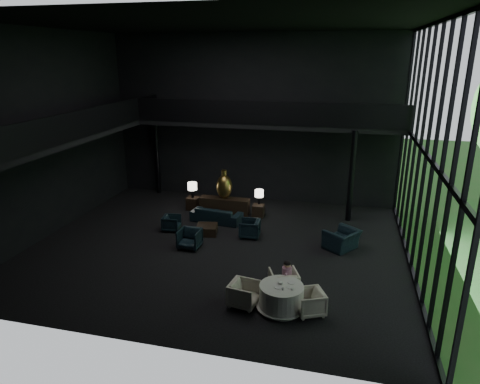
% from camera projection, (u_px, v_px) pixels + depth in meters
% --- Properties ---
extents(floor, '(14.00, 12.00, 0.02)m').
position_uv_depth(floor, '(219.00, 246.00, 16.39)').
color(floor, black).
rests_on(floor, ground).
extents(ceiling, '(14.00, 12.00, 0.02)m').
position_uv_depth(ceiling, '(215.00, 23.00, 13.92)').
color(ceiling, black).
rests_on(ceiling, ground).
extents(wall_back, '(14.00, 0.04, 8.00)m').
position_uv_depth(wall_back, '(253.00, 120.00, 20.69)').
color(wall_back, black).
rests_on(wall_back, ground).
extents(wall_front, '(14.00, 0.04, 8.00)m').
position_uv_depth(wall_front, '(140.00, 196.00, 9.61)').
color(wall_front, black).
rests_on(wall_front, ground).
extents(wall_left, '(0.04, 12.00, 8.00)m').
position_uv_depth(wall_left, '(46.00, 135.00, 16.75)').
color(wall_left, black).
rests_on(wall_left, ground).
extents(curtain_wall, '(0.20, 12.00, 8.00)m').
position_uv_depth(curtain_wall, '(426.00, 154.00, 13.57)').
color(curtain_wall, black).
rests_on(curtain_wall, ground).
extents(mezzanine_left, '(2.00, 12.00, 0.25)m').
position_uv_depth(mezzanine_left, '(68.00, 136.00, 16.52)').
color(mezzanine_left, black).
rests_on(mezzanine_left, wall_left).
extents(mezzanine_back, '(12.00, 2.00, 0.25)m').
position_uv_depth(mezzanine_back, '(269.00, 123.00, 19.54)').
color(mezzanine_back, black).
rests_on(mezzanine_back, wall_back).
extents(railing_left, '(0.06, 12.00, 1.00)m').
position_uv_depth(railing_left, '(90.00, 122.00, 16.11)').
color(railing_left, black).
rests_on(railing_left, mezzanine_left).
extents(railing_back, '(12.00, 0.06, 1.00)m').
position_uv_depth(railing_back, '(266.00, 113.00, 18.43)').
color(railing_back, black).
rests_on(railing_back, mezzanine_back).
extents(column_nw, '(0.24, 0.24, 4.00)m').
position_uv_depth(column_nw, '(157.00, 156.00, 22.17)').
color(column_nw, black).
rests_on(column_nw, floor).
extents(column_ne, '(0.24, 0.24, 4.00)m').
position_uv_depth(column_ne, '(351.00, 177.00, 18.37)').
color(column_ne, black).
rests_on(column_ne, floor).
extents(console, '(2.31, 0.52, 0.73)m').
position_uv_depth(console, '(224.00, 206.00, 19.69)').
color(console, black).
rests_on(console, floor).
extents(bronze_urn, '(0.71, 0.71, 1.32)m').
position_uv_depth(bronze_urn, '(224.00, 186.00, 19.41)').
color(bronze_urn, '#A67430').
rests_on(bronze_urn, console).
extents(side_table_left, '(0.54, 0.54, 0.59)m').
position_uv_depth(side_table_left, '(193.00, 203.00, 20.23)').
color(side_table_left, black).
rests_on(side_table_left, floor).
extents(table_lamp_left, '(0.43, 0.43, 0.73)m').
position_uv_depth(table_lamp_left, '(192.00, 187.00, 19.97)').
color(table_lamp_left, black).
rests_on(table_lamp_left, side_table_left).
extents(side_table_right, '(0.51, 0.51, 0.56)m').
position_uv_depth(side_table_right, '(258.00, 211.00, 19.32)').
color(side_table_right, black).
rests_on(side_table_right, floor).
extents(table_lamp_right, '(0.40, 0.40, 0.66)m').
position_uv_depth(table_lamp_right, '(259.00, 194.00, 19.22)').
color(table_lamp_right, black).
rests_on(table_lamp_right, side_table_right).
extents(sofa, '(2.44, 0.98, 0.93)m').
position_uv_depth(sofa, '(216.00, 212.00, 18.68)').
color(sofa, black).
rests_on(sofa, floor).
extents(lounge_armchair_west, '(0.66, 0.69, 0.64)m').
position_uv_depth(lounge_armchair_west, '(172.00, 223.00, 17.80)').
color(lounge_armchair_west, black).
rests_on(lounge_armchair_west, floor).
extents(lounge_armchair_east, '(0.78, 0.83, 0.81)m').
position_uv_depth(lounge_armchair_east, '(250.00, 228.00, 17.12)').
color(lounge_armchair_east, black).
rests_on(lounge_armchair_east, floor).
extents(lounge_armchair_south, '(0.85, 0.80, 0.86)m').
position_uv_depth(lounge_armchair_south, '(190.00, 237.00, 16.15)').
color(lounge_armchair_south, black).
rests_on(lounge_armchair_south, floor).
extents(window_armchair, '(1.43, 1.53, 1.12)m').
position_uv_depth(window_armchair, '(342.00, 235.00, 16.03)').
color(window_armchair, black).
rests_on(window_armchair, floor).
extents(coffee_table, '(0.96, 0.96, 0.36)m').
position_uv_depth(coffee_table, '(207.00, 230.00, 17.50)').
color(coffee_table, black).
rests_on(coffee_table, floor).
extents(dining_table, '(1.44, 1.44, 0.75)m').
position_uv_depth(dining_table, '(281.00, 299.00, 12.30)').
color(dining_table, white).
rests_on(dining_table, floor).
extents(dining_chair_north, '(1.13, 1.10, 0.91)m').
position_uv_depth(dining_chair_north, '(284.00, 280.00, 13.05)').
color(dining_chair_north, silver).
rests_on(dining_chair_north, floor).
extents(dining_chair_east, '(0.97, 0.99, 0.78)m').
position_uv_depth(dining_chair_east, '(310.00, 301.00, 12.06)').
color(dining_chair_east, silver).
rests_on(dining_chair_east, floor).
extents(dining_chair_west, '(0.88, 0.93, 0.84)m').
position_uv_depth(dining_chair_west, '(244.00, 292.00, 12.44)').
color(dining_chair_west, silver).
rests_on(dining_chair_west, floor).
extents(child, '(0.30, 0.30, 0.64)m').
position_uv_depth(child, '(287.00, 271.00, 12.97)').
color(child, '#F4B3BE').
rests_on(child, dining_chair_north).
extents(plate_a, '(0.29, 0.29, 0.01)m').
position_uv_depth(plate_a, '(278.00, 287.00, 12.08)').
color(plate_a, white).
rests_on(plate_a, dining_table).
extents(plate_b, '(0.25, 0.25, 0.02)m').
position_uv_depth(plate_b, '(291.00, 282.00, 12.32)').
color(plate_b, white).
rests_on(plate_b, dining_table).
extents(saucer, '(0.17, 0.17, 0.01)m').
position_uv_depth(saucer, '(288.00, 287.00, 12.07)').
color(saucer, white).
rests_on(saucer, dining_table).
extents(coffee_cup, '(0.09, 0.09, 0.07)m').
position_uv_depth(coffee_cup, '(292.00, 288.00, 11.94)').
color(coffee_cup, white).
rests_on(coffee_cup, saucer).
extents(cereal_bowl, '(0.16, 0.16, 0.08)m').
position_uv_depth(cereal_bowl, '(280.00, 283.00, 12.25)').
color(cereal_bowl, white).
rests_on(cereal_bowl, dining_table).
extents(cream_pot, '(0.06, 0.06, 0.07)m').
position_uv_depth(cream_pot, '(283.00, 289.00, 11.93)').
color(cream_pot, '#99999E').
rests_on(cream_pot, dining_table).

